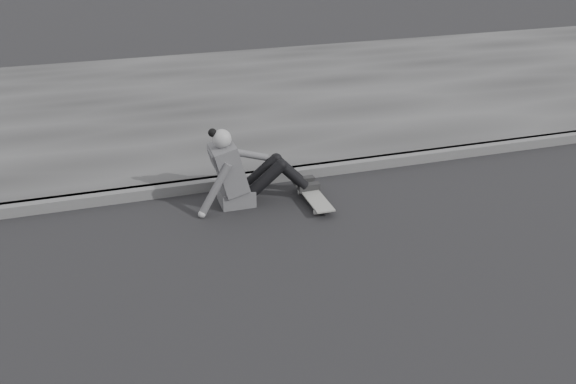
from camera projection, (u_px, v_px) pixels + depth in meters
name	position (u px, v px, depth m)	size (l,w,h in m)	color
ground	(514.00, 275.00, 5.68)	(80.00, 80.00, 0.00)	black
curb	(387.00, 161.00, 7.87)	(24.00, 0.16, 0.12)	#515151
sidewalk	(307.00, 93.00, 10.46)	(24.00, 6.00, 0.12)	#343434
skateboard	(314.00, 197.00, 6.93)	(0.20, 0.78, 0.09)	#A3A39D
seated_woman	(242.00, 172.00, 6.82)	(1.38, 0.46, 0.88)	#4D4D4F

